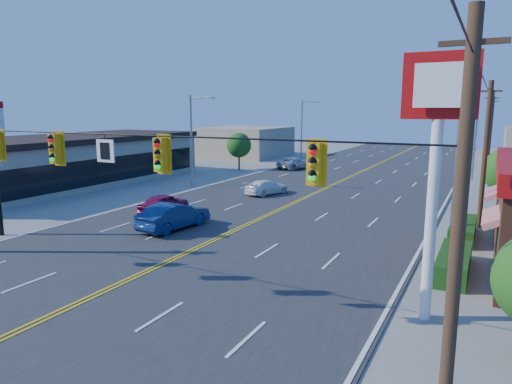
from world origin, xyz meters
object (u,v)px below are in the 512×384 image
at_px(signal_span, 78,166).
at_px(car_magenta, 164,205).
at_px(car_blue, 174,217).
at_px(car_white, 267,188).
at_px(car_silver, 296,164).
at_px(kfc_pylon, 437,134).

bearing_deg(signal_span, car_magenta, 116.86).
distance_m(signal_span, car_magenta, 14.13).
xyz_separation_m(car_magenta, car_blue, (2.93, -2.75, 0.09)).
height_order(car_magenta, car_blue, car_blue).
xyz_separation_m(car_white, car_silver, (-4.06, 15.86, 0.08)).
bearing_deg(kfc_pylon, car_magenta, 154.98).
height_order(signal_span, car_magenta, signal_span).
height_order(signal_span, car_white, signal_span).
bearing_deg(car_blue, signal_span, 114.80).
relative_size(car_blue, car_white, 1.15).
relative_size(car_white, car_silver, 0.84).
distance_m(kfc_pylon, car_blue, 16.12).
distance_m(car_white, car_silver, 16.37).
bearing_deg(car_magenta, kfc_pylon, 153.96).
bearing_deg(car_blue, car_magenta, -37.20).
relative_size(car_magenta, car_blue, 0.85).
height_order(car_magenta, car_white, car_magenta).
distance_m(signal_span, car_blue, 10.65).
bearing_deg(kfc_pylon, signal_span, -160.22).
distance_m(signal_span, car_silver, 38.23).
relative_size(kfc_pylon, car_silver, 1.79).
xyz_separation_m(signal_span, car_magenta, (-6.09, 12.03, -4.22)).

